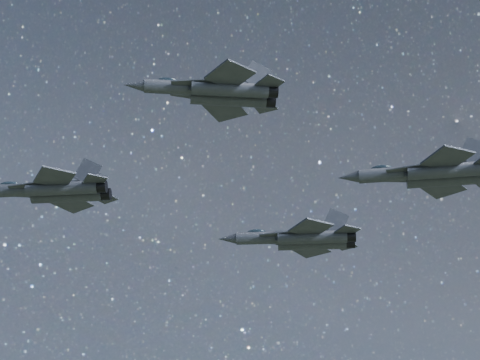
{
  "coord_description": "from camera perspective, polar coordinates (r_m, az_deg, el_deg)",
  "views": [
    {
      "loc": [
        6.17,
        -80.99,
        109.04
      ],
      "look_at": [
        -0.14,
        -1.76,
        149.72
      ],
      "focal_mm": 60.0,
      "sensor_mm": 36.0,
      "label": 1
    }
  ],
  "objects": [
    {
      "name": "jet_slot",
      "position": [
        87.07,
        13.6,
        0.46
      ],
      "size": [
        17.41,
        12.28,
        4.41
      ],
      "rotation": [
        0.0,
        0.0,
        -0.07
      ],
      "color": "#2F323B"
    },
    {
      "name": "jet_right",
      "position": [
        76.27,
        -1.68,
        6.31
      ],
      "size": [
        15.3,
        10.57,
        3.84
      ],
      "rotation": [
        0.0,
        0.0,
        0.18
      ],
      "color": "#2F323B"
    },
    {
      "name": "jet_left",
      "position": [
        102.72,
        4.33,
        -4.18
      ],
      "size": [
        18.13,
        12.93,
        4.63
      ],
      "rotation": [
        0.0,
        0.0,
        0.01
      ],
      "color": "#2F323B"
    },
    {
      "name": "jet_lead",
      "position": [
        97.09,
        -13.15,
        -0.73
      ],
      "size": [
        17.57,
        12.54,
        4.49
      ],
      "rotation": [
        0.0,
        0.0,
        -0.01
      ],
      "color": "#2F323B"
    }
  ]
}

